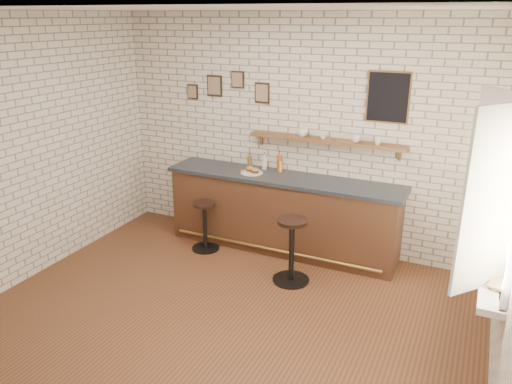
{
  "coord_description": "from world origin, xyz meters",
  "views": [
    {
      "loc": [
        2.16,
        -3.91,
        2.96
      ],
      "look_at": [
        -0.08,
        0.9,
        1.06
      ],
      "focal_mm": 35.0,
      "sensor_mm": 36.0,
      "label": 1
    }
  ],
  "objects_px": {
    "bar_stool_right": "(292,249)",
    "shelf_cup_c": "(355,138)",
    "shelf_cup_b": "(323,136)",
    "bitters_bottle_brown": "(250,161)",
    "bitters_bottle_white": "(264,163)",
    "shelf_cup_d": "(378,141)",
    "book_upper": "(491,280)",
    "ciabatta_sandwich": "(252,170)",
    "bitters_bottle_amber": "(279,163)",
    "bar_stool_left": "(205,224)",
    "sandwich_plate": "(252,173)",
    "book_lower": "(490,284)",
    "bar_counter": "(282,213)",
    "condiment_bottle_yellow": "(280,166)",
    "shelf_cup_a": "(302,133)"
  },
  "relations": [
    {
      "from": "book_lower",
      "to": "shelf_cup_d",
      "type": "bearing_deg",
      "value": 121.11
    },
    {
      "from": "bar_stool_left",
      "to": "bar_stool_right",
      "type": "bearing_deg",
      "value": -12.96
    },
    {
      "from": "shelf_cup_b",
      "to": "bitters_bottle_brown",
      "type": "bearing_deg",
      "value": 138.75
    },
    {
      "from": "bitters_bottle_amber",
      "to": "shelf_cup_b",
      "type": "height_order",
      "value": "shelf_cup_b"
    },
    {
      "from": "bitters_bottle_brown",
      "to": "condiment_bottle_yellow",
      "type": "relative_size",
      "value": 1.08
    },
    {
      "from": "sandwich_plate",
      "to": "book_lower",
      "type": "height_order",
      "value": "sandwich_plate"
    },
    {
      "from": "sandwich_plate",
      "to": "book_lower",
      "type": "relative_size",
      "value": 1.36
    },
    {
      "from": "sandwich_plate",
      "to": "condiment_bottle_yellow",
      "type": "bearing_deg",
      "value": 36.08
    },
    {
      "from": "ciabatta_sandwich",
      "to": "shelf_cup_a",
      "type": "distance_m",
      "value": 0.8
    },
    {
      "from": "shelf_cup_c",
      "to": "book_lower",
      "type": "bearing_deg",
      "value": -149.25
    },
    {
      "from": "sandwich_plate",
      "to": "book_upper",
      "type": "distance_m",
      "value": 3.29
    },
    {
      "from": "bar_counter",
      "to": "shelf_cup_c",
      "type": "relative_size",
      "value": 25.91
    },
    {
      "from": "bar_stool_left",
      "to": "shelf_cup_b",
      "type": "bearing_deg",
      "value": 25.49
    },
    {
      "from": "sandwich_plate",
      "to": "shelf_cup_c",
      "type": "xyz_separation_m",
      "value": [
        1.26,
        0.25,
        0.53
      ]
    },
    {
      "from": "bitters_bottle_amber",
      "to": "bar_stool_left",
      "type": "distance_m",
      "value": 1.27
    },
    {
      "from": "bar_stool_right",
      "to": "bitters_bottle_amber",
      "type": "bearing_deg",
      "value": 120.67
    },
    {
      "from": "ciabatta_sandwich",
      "to": "shelf_cup_b",
      "type": "height_order",
      "value": "shelf_cup_b"
    },
    {
      "from": "shelf_cup_c",
      "to": "book_upper",
      "type": "xyz_separation_m",
      "value": [
        1.61,
        -1.85,
        -0.59
      ]
    },
    {
      "from": "bitters_bottle_brown",
      "to": "shelf_cup_a",
      "type": "distance_m",
      "value": 0.86
    },
    {
      "from": "shelf_cup_d",
      "to": "bar_stool_right",
      "type": "bearing_deg",
      "value": -137.43
    },
    {
      "from": "ciabatta_sandwich",
      "to": "bar_stool_right",
      "type": "bearing_deg",
      "value": -40.32
    },
    {
      "from": "bar_counter",
      "to": "bitters_bottle_white",
      "type": "height_order",
      "value": "bitters_bottle_white"
    },
    {
      "from": "shelf_cup_b",
      "to": "book_upper",
      "type": "bearing_deg",
      "value": -85.41
    },
    {
      "from": "ciabatta_sandwich",
      "to": "bitters_bottle_brown",
      "type": "bearing_deg",
      "value": 123.53
    },
    {
      "from": "condiment_bottle_yellow",
      "to": "shelf_cup_c",
      "type": "height_order",
      "value": "shelf_cup_c"
    },
    {
      "from": "shelf_cup_a",
      "to": "book_lower",
      "type": "bearing_deg",
      "value": -63.61
    },
    {
      "from": "bitters_bottle_amber",
      "to": "condiment_bottle_yellow",
      "type": "distance_m",
      "value": 0.04
    },
    {
      "from": "bar_stool_right",
      "to": "shelf_cup_c",
      "type": "height_order",
      "value": "shelf_cup_c"
    },
    {
      "from": "bar_counter",
      "to": "book_upper",
      "type": "bearing_deg",
      "value": -33.82
    },
    {
      "from": "shelf_cup_a",
      "to": "book_lower",
      "type": "distance_m",
      "value": 3.02
    },
    {
      "from": "bitters_bottle_amber",
      "to": "shelf_cup_b",
      "type": "distance_m",
      "value": 0.71
    },
    {
      "from": "ciabatta_sandwich",
      "to": "bitters_bottle_amber",
      "type": "height_order",
      "value": "bitters_bottle_amber"
    },
    {
      "from": "bitters_bottle_amber",
      "to": "book_upper",
      "type": "relative_size",
      "value": 1.26
    },
    {
      "from": "bitters_bottle_white",
      "to": "book_upper",
      "type": "bearing_deg",
      "value": -33.07
    },
    {
      "from": "bitters_bottle_amber",
      "to": "shelf_cup_c",
      "type": "height_order",
      "value": "shelf_cup_c"
    },
    {
      "from": "shelf_cup_c",
      "to": "sandwich_plate",
      "type": "bearing_deg",
      "value": 91.15
    },
    {
      "from": "bar_stool_right",
      "to": "book_upper",
      "type": "distance_m",
      "value": 2.28
    },
    {
      "from": "shelf_cup_d",
      "to": "book_upper",
      "type": "bearing_deg",
      "value": -65.57
    },
    {
      "from": "bar_counter",
      "to": "bar_stool_left",
      "type": "height_order",
      "value": "bar_counter"
    },
    {
      "from": "bitters_bottle_white",
      "to": "shelf_cup_d",
      "type": "distance_m",
      "value": 1.52
    },
    {
      "from": "bitters_bottle_brown",
      "to": "bitters_bottle_white",
      "type": "relative_size",
      "value": 0.89
    },
    {
      "from": "bitters_bottle_amber",
      "to": "shelf_cup_d",
      "type": "height_order",
      "value": "shelf_cup_d"
    },
    {
      "from": "ciabatta_sandwich",
      "to": "book_lower",
      "type": "xyz_separation_m",
      "value": [
        2.87,
        -1.62,
        -0.12
      ]
    },
    {
      "from": "bar_counter",
      "to": "bar_stool_left",
      "type": "distance_m",
      "value": 1.03
    },
    {
      "from": "ciabatta_sandwich",
      "to": "bitters_bottle_brown",
      "type": "height_order",
      "value": "bitters_bottle_brown"
    },
    {
      "from": "bar_stool_right",
      "to": "shelf_cup_b",
      "type": "bearing_deg",
      "value": 88.93
    },
    {
      "from": "condiment_bottle_yellow",
      "to": "shelf_cup_d",
      "type": "height_order",
      "value": "shelf_cup_d"
    },
    {
      "from": "ciabatta_sandwich",
      "to": "shelf_cup_d",
      "type": "distance_m",
      "value": 1.62
    },
    {
      "from": "ciabatta_sandwich",
      "to": "bar_stool_left",
      "type": "xyz_separation_m",
      "value": [
        -0.51,
        -0.4,
        -0.7
      ]
    },
    {
      "from": "condiment_bottle_yellow",
      "to": "shelf_cup_b",
      "type": "distance_m",
      "value": 0.72
    }
  ]
}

